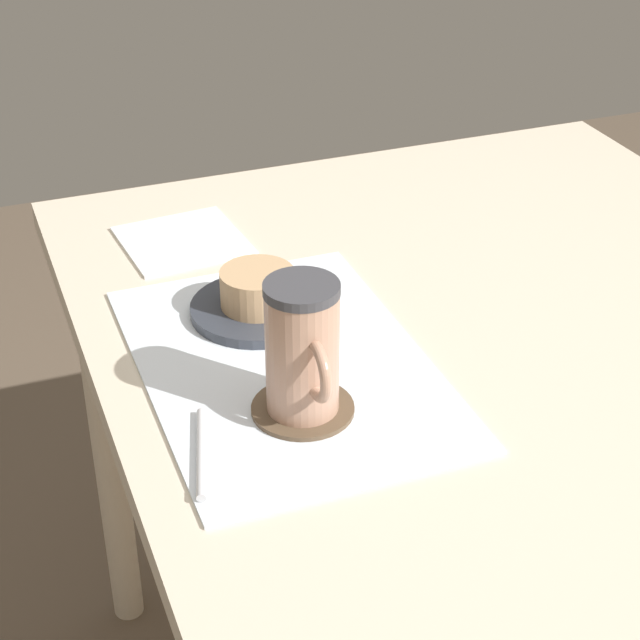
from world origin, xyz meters
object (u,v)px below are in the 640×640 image
object	(u,v)px
dining_table	(486,385)
pastry_plate	(258,309)
coffee_mug	(303,349)
pastry	(258,288)

from	to	relation	value
dining_table	pastry_plate	xyz separation A→B (m)	(-0.11, -0.24, 0.10)
dining_table	pastry_plate	world-z (taller)	pastry_plate
coffee_mug	dining_table	bearing A→B (deg)	108.91
dining_table	coffee_mug	xyz separation A→B (m)	(0.09, -0.26, 0.17)
pastry	coffee_mug	distance (m)	0.20
pastry_plate	coffee_mug	size ratio (longest dim) A/B	1.12
dining_table	pastry	world-z (taller)	pastry
dining_table	coffee_mug	size ratio (longest dim) A/B	7.33
pastry_plate	dining_table	bearing A→B (deg)	66.26
pastry_plate	coffee_mug	distance (m)	0.21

